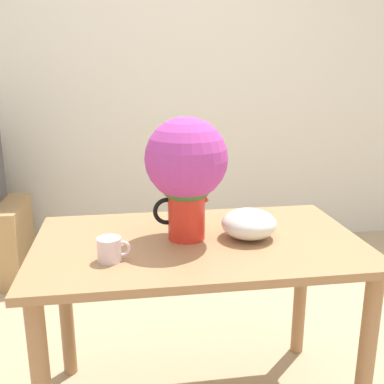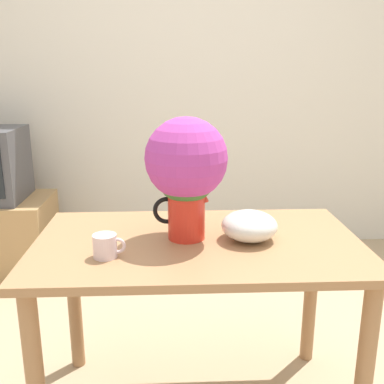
{
  "view_description": "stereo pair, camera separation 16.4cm",
  "coord_description": "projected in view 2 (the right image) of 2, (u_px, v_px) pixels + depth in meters",
  "views": [
    {
      "loc": [
        -0.32,
        -1.53,
        1.35
      ],
      "look_at": [
        -0.08,
        0.04,
        0.91
      ],
      "focal_mm": 42.0,
      "sensor_mm": 36.0,
      "label": 1
    },
    {
      "loc": [
        -0.15,
        -1.54,
        1.35
      ],
      "look_at": [
        -0.08,
        0.04,
        0.91
      ],
      "focal_mm": 42.0,
      "sensor_mm": 36.0,
      "label": 2
    }
  ],
  "objects": [
    {
      "name": "coffee_mug",
      "position": [
        106.0,
        246.0,
        1.51
      ],
      "size": [
        0.11,
        0.08,
        0.08
      ],
      "color": "silver",
      "rests_on": "table"
    },
    {
      "name": "white_bowl",
      "position": [
        249.0,
        226.0,
        1.66
      ],
      "size": [
        0.21,
        0.21,
        0.11
      ],
      "color": "silver",
      "rests_on": "table"
    },
    {
      "name": "table",
      "position": [
        198.0,
        269.0,
        1.7
      ],
      "size": [
        1.21,
        0.72,
        0.73
      ],
      "color": "#A3754C",
      "rests_on": "ground_plane"
    },
    {
      "name": "flower_vase",
      "position": [
        186.0,
        168.0,
        1.62
      ],
      "size": [
        0.3,
        0.3,
        0.45
      ],
      "color": "red",
      "rests_on": "table"
    },
    {
      "name": "wall_back",
      "position": [
        191.0,
        76.0,
        3.29
      ],
      "size": [
        8.0,
        0.05,
        2.6
      ],
      "color": "silver",
      "rests_on": "ground_plane"
    }
  ]
}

